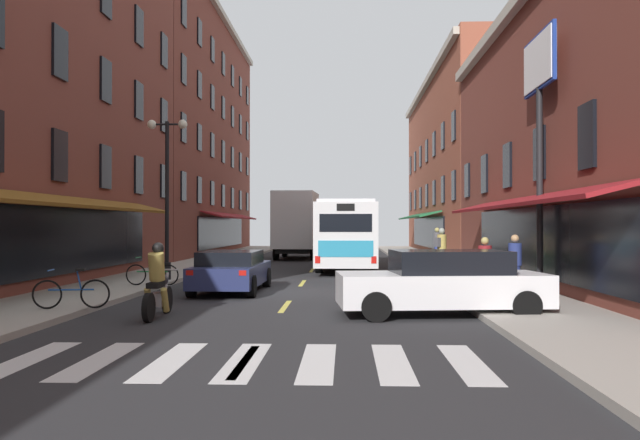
{
  "coord_description": "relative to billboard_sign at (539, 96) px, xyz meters",
  "views": [
    {
      "loc": [
        1.5,
        -19.53,
        2.03
      ],
      "look_at": [
        0.42,
        8.18,
        2.27
      ],
      "focal_mm": 36.01,
      "sensor_mm": 36.0,
      "label": 1
    }
  ],
  "objects": [
    {
      "name": "ground_plane",
      "position": [
        -7.05,
        1.05,
        -5.78
      ],
      "size": [
        34.8,
        80.0,
        0.1
      ],
      "primitive_type": "cube",
      "color": "#28282B"
    },
    {
      "name": "lane_centre_dashes",
      "position": [
        -7.05,
        0.8,
        -5.73
      ],
      "size": [
        0.14,
        73.9,
        0.01
      ],
      "color": "#DBCC4C",
      "rests_on": "ground"
    },
    {
      "name": "crosswalk_near",
      "position": [
        -7.05,
        -8.95,
        -5.73
      ],
      "size": [
        7.1,
        2.8,
        0.01
      ],
      "color": "silver",
      "rests_on": "ground"
    },
    {
      "name": "sidewalk_left",
      "position": [
        -12.95,
        1.05,
        -5.66
      ],
      "size": [
        3.0,
        80.0,
        0.14
      ],
      "primitive_type": "cube",
      "color": "#A39E93",
      "rests_on": "ground"
    },
    {
      "name": "sidewalk_right",
      "position": [
        -1.15,
        1.05,
        -5.66
      ],
      "size": [
        3.0,
        80.0,
        0.14
      ],
      "primitive_type": "cube",
      "color": "#A39E93",
      "rests_on": "ground"
    },
    {
      "name": "storefront_row_left",
      "position": [
        -18.43,
        6.11,
        1.9
      ],
      "size": [
        9.44,
        79.9,
        17.47
      ],
      "color": "brown",
      "rests_on": "ground"
    },
    {
      "name": "billboard_sign",
      "position": [
        0.0,
        0.0,
        0.0
      ],
      "size": [
        0.4,
        2.73,
        7.37
      ],
      "color": "black",
      "rests_on": "sidewalk_right"
    },
    {
      "name": "transit_bus",
      "position": [
        -5.45,
        12.1,
        -4.1
      ],
      "size": [
        2.75,
        11.15,
        3.11
      ],
      "color": "silver",
      "rests_on": "ground"
    },
    {
      "name": "box_truck",
      "position": [
        -8.46,
        20.73,
        -3.69
      ],
      "size": [
        2.67,
        6.93,
        4.02
      ],
      "color": "white",
      "rests_on": "ground"
    },
    {
      "name": "sedan_near",
      "position": [
        -8.39,
        30.2,
        -5.03
      ],
      "size": [
        2.04,
        4.7,
        1.37
      ],
      "color": "silver",
      "rests_on": "ground"
    },
    {
      "name": "sedan_mid",
      "position": [
        -3.33,
        -3.9,
        -4.99
      ],
      "size": [
        4.81,
        2.36,
        1.47
      ],
      "color": "silver",
      "rests_on": "ground"
    },
    {
      "name": "sedan_far",
      "position": [
        -9.02,
        1.0,
        -5.07
      ],
      "size": [
        1.99,
        4.57,
        1.26
      ],
      "color": "navy",
      "rests_on": "ground"
    },
    {
      "name": "motorcycle_rider",
      "position": [
        -9.67,
        -4.51,
        -5.02
      ],
      "size": [
        0.62,
        2.07,
        1.66
      ],
      "color": "black",
      "rests_on": "ground"
    },
    {
      "name": "bicycle_near",
      "position": [
        -11.65,
        1.59,
        -5.23
      ],
      "size": [
        1.71,
        0.48,
        0.91
      ],
      "color": "black",
      "rests_on": "sidewalk_left"
    },
    {
      "name": "bicycle_mid",
      "position": [
        -11.77,
        -4.14,
        -5.23
      ],
      "size": [
        1.7,
        0.48,
        0.91
      ],
      "color": "black",
      "rests_on": "sidewalk_left"
    },
    {
      "name": "pedestrian_near",
      "position": [
        -1.73,
        7.1,
        -4.64
      ],
      "size": [
        0.52,
        0.46,
        1.8
      ],
      "rotation": [
        0.0,
        0.0,
        5.27
      ],
      "color": "#33663F",
      "rests_on": "sidewalk_right"
    },
    {
      "name": "pedestrian_mid",
      "position": [
        -0.87,
        -0.66,
        -4.75
      ],
      "size": [
        0.36,
        0.36,
        1.64
      ],
      "rotation": [
        0.0,
        0.0,
        1.36
      ],
      "color": "navy",
      "rests_on": "sidewalk_right"
    },
    {
      "name": "pedestrian_far",
      "position": [
        -0.8,
        14.8,
        -4.66
      ],
      "size": [
        0.36,
        0.36,
        1.79
      ],
      "rotation": [
        0.0,
        0.0,
        0.57
      ],
      "color": "navy",
      "rests_on": "sidewalk_right"
    },
    {
      "name": "pedestrian_rear",
      "position": [
        -1.82,
        -1.24,
        -4.78
      ],
      "size": [
        0.36,
        0.36,
        1.58
      ],
      "rotation": [
        0.0,
        0.0,
        1.45
      ],
      "color": "maroon",
      "rests_on": "sidewalk_right"
    },
    {
      "name": "street_lamp_twin",
      "position": [
        -11.8,
        3.79,
        -2.49
      ],
      "size": [
        1.42,
        0.32,
        5.61
      ],
      "color": "black",
      "rests_on": "sidewalk_left"
    }
  ]
}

